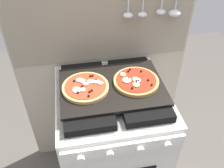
{
  "coord_description": "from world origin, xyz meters",
  "views": [
    {
      "loc": [
        -0.17,
        -0.95,
        1.74
      ],
      "look_at": [
        0.0,
        0.0,
        0.93
      ],
      "focal_mm": 39.1,
      "sensor_mm": 36.0,
      "label": 1
    }
  ],
  "objects": [
    {
      "name": "stove",
      "position": [
        -0.0,
        -0.0,
        0.45
      ],
      "size": [
        0.6,
        0.64,
        0.9
      ],
      "color": "white",
      "rests_on": "ground_plane"
    },
    {
      "name": "kitchen_backsplash",
      "position": [
        0.0,
        0.33,
        0.79
      ],
      "size": [
        1.1,
        0.09,
        1.55
      ],
      "color": "#B2A893",
      "rests_on": "ground_plane"
    },
    {
      "name": "pizza_right",
      "position": [
        0.13,
        -0.0,
        0.93
      ],
      "size": [
        0.24,
        0.24,
        0.03
      ],
      "color": "#C18947",
      "rests_on": "baking_tray"
    },
    {
      "name": "baking_tray",
      "position": [
        0.0,
        0.0,
        0.91
      ],
      "size": [
        0.54,
        0.38,
        0.02
      ],
      "primitive_type": "cube",
      "color": "black",
      "rests_on": "stove"
    },
    {
      "name": "pizza_left",
      "position": [
        -0.14,
        0.0,
        0.93
      ],
      "size": [
        0.24,
        0.24,
        0.03
      ],
      "color": "tan",
      "rests_on": "baking_tray"
    }
  ]
}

